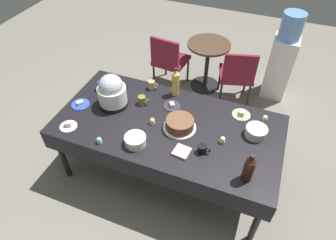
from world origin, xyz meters
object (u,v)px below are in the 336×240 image
slow_cooker (112,92)px  cupcake_cocoa (152,121)px  potluck_table (168,128)px  maroon_chair_left (169,59)px  frosted_layer_cake (180,124)px  soda_bottle_cola (249,168)px  ceramic_snack_bowl (135,140)px  dessert_plate_charcoal (172,105)px  dessert_plate_cobalt (80,104)px  coffee_mug_navy (101,86)px  water_cooler (281,59)px  soda_bottle_ginger_ale (176,82)px  dessert_plate_sage (241,114)px  coffee_mug_black (202,149)px  dessert_plate_white (68,126)px  cupcake_berry (265,118)px  coffee_mug_olive (142,100)px  glass_salad_bowl (256,132)px  coffee_mug_tan (152,85)px  round_cafe_table (208,58)px  maroon_chair_right (237,73)px  cupcake_mint (223,140)px  cupcake_rose (99,140)px

slow_cooker → cupcake_cocoa: slow_cooker is taller
potluck_table → maroon_chair_left: maroon_chair_left is taller
frosted_layer_cake → soda_bottle_cola: bearing=-26.3°
ceramic_snack_bowl → dessert_plate_charcoal: 0.62m
dessert_plate_cobalt → coffee_mug_navy: 0.32m
dessert_plate_charcoal → water_cooler: water_cooler is taller
cupcake_cocoa → soda_bottle_ginger_ale: bearing=84.5°
dessert_plate_sage → coffee_mug_black: (-0.23, -0.61, 0.03)m
frosted_layer_cake → dessert_plate_white: 1.08m
slow_cooker → dessert_plate_cobalt: size_ratio=1.91×
cupcake_berry → soda_bottle_cola: bearing=-93.4°
frosted_layer_cake → slow_cooker: size_ratio=0.89×
coffee_mug_black → slow_cooker: bearing=164.8°
ceramic_snack_bowl → cupcake_berry: size_ratio=2.92×
dessert_plate_white → coffee_mug_olive: size_ratio=1.39×
frosted_layer_cake → water_cooler: size_ratio=0.26×
glass_salad_bowl → cupcake_cocoa: glass_salad_bowl is taller
dessert_plate_white → cupcake_cocoa: 0.81m
potluck_table → coffee_mug_tan: (-0.37, 0.45, 0.11)m
round_cafe_table → water_cooler: (0.98, 0.18, 0.09)m
maroon_chair_left → maroon_chair_right: bearing=0.1°
cupcake_mint → cupcake_rose: 1.13m
ceramic_snack_bowl → dessert_plate_charcoal: size_ratio=1.08×
dessert_plate_white → coffee_mug_tan: coffee_mug_tan is taller
soda_bottle_ginger_ale → coffee_mug_navy: 0.82m
round_cafe_table → water_cooler: size_ratio=0.58×
dessert_plate_cobalt → cupcake_berry: (1.83, 0.46, 0.02)m
cupcake_rose → coffee_mug_olive: 0.66m
ceramic_snack_bowl → water_cooler: 2.48m
coffee_mug_black → glass_salad_bowl: bearing=43.1°
dessert_plate_charcoal → potluck_table: bearing=-77.9°
dessert_plate_sage → cupcake_mint: 0.44m
frosted_layer_cake → coffee_mug_black: 0.36m
dessert_plate_cobalt → soda_bottle_cola: bearing=-9.2°
cupcake_berry → cupcake_mint: bearing=-126.7°
ceramic_snack_bowl → cupcake_mint: size_ratio=2.92×
glass_salad_bowl → dessert_plate_white: size_ratio=1.21×
coffee_mug_tan → coffee_mug_olive: bearing=-88.3°
slow_cooker → cupcake_cocoa: 0.52m
dessert_plate_cobalt → cupcake_rose: cupcake_rose is taller
cupcake_rose → dessert_plate_sage: bearing=36.6°
glass_salad_bowl → dessert_plate_cobalt: bearing=-172.6°
slow_cooker → maroon_chair_left: size_ratio=0.42×
potluck_table → coffee_mug_black: coffee_mug_black is taller
ceramic_snack_bowl → coffee_mug_black: 0.61m
ceramic_snack_bowl → cupcake_cocoa: ceramic_snack_bowl is taller
potluck_table → cupcake_berry: size_ratio=32.59×
coffee_mug_tan → round_cafe_table: (0.32, 1.23, -0.30)m
dessert_plate_charcoal → soda_bottle_cola: bearing=-34.9°
dessert_plate_charcoal → cupcake_berry: (0.93, 0.13, 0.02)m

